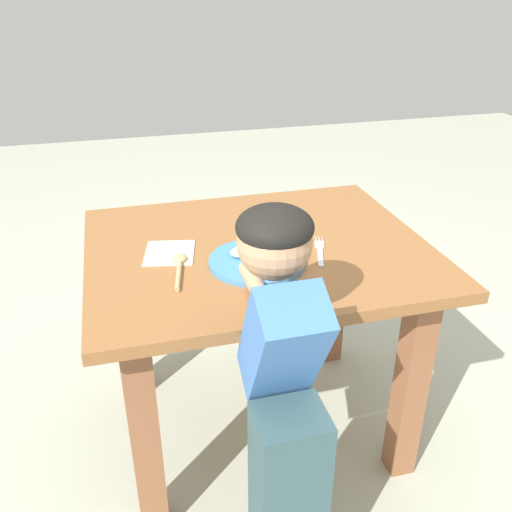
{
  "coord_description": "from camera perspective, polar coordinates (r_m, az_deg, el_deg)",
  "views": [
    {
      "loc": [
        -0.38,
        -1.41,
        1.43
      ],
      "look_at": [
        -0.03,
        -0.1,
        0.73
      ],
      "focal_mm": 38.47,
      "sensor_mm": 36.0,
      "label": 1
    }
  ],
  "objects": [
    {
      "name": "ground_plane",
      "position": [
        2.04,
        0.17,
        -16.98
      ],
      "size": [
        8.0,
        8.0,
        0.0
      ],
      "primitive_type": "plane",
      "color": "#AAAF9B"
    },
    {
      "name": "napkin",
      "position": [
        1.6,
        -8.97,
        0.34
      ],
      "size": [
        0.17,
        0.18,
        0.0
      ],
      "primitive_type": "cube",
      "rotation": [
        0.0,
        0.0,
        -0.21
      ],
      "color": "white",
      "rests_on": "dining_table"
    },
    {
      "name": "person",
      "position": [
        1.29,
        2.81,
        -14.98
      ],
      "size": [
        0.17,
        0.47,
        1.0
      ],
      "color": "#355357",
      "rests_on": "ground_plane"
    },
    {
      "name": "fork",
      "position": [
        1.6,
        6.67,
        0.48
      ],
      "size": [
        0.08,
        0.19,
        0.01
      ],
      "rotation": [
        0.0,
        0.0,
        1.24
      ],
      "color": "silver",
      "rests_on": "dining_table"
    },
    {
      "name": "plate",
      "position": [
        1.52,
        0.33,
        -0.29
      ],
      "size": [
        0.27,
        0.27,
        0.05
      ],
      "color": "#4281C0",
      "rests_on": "dining_table"
    },
    {
      "name": "dining_table",
      "position": [
        1.7,
        0.19,
        -3.29
      ],
      "size": [
        1.0,
        0.82,
        0.71
      ],
      "color": "brown",
      "rests_on": "ground_plane"
    },
    {
      "name": "spoon",
      "position": [
        1.51,
        -7.96,
        -1.0
      ],
      "size": [
        0.06,
        0.19,
        0.02
      ],
      "rotation": [
        0.0,
        0.0,
        1.38
      ],
      "color": "tan",
      "rests_on": "dining_table"
    }
  ]
}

